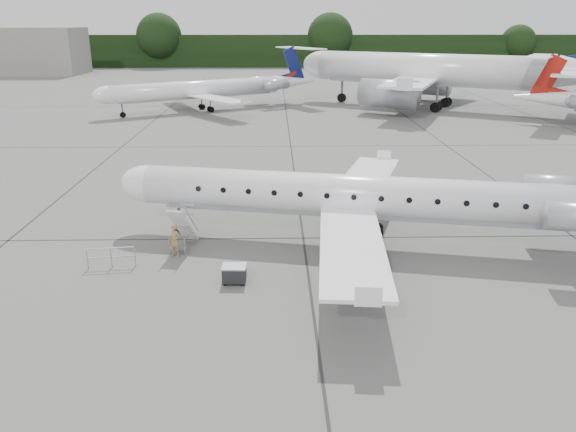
{
  "coord_description": "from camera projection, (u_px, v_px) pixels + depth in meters",
  "views": [
    {
      "loc": [
        -7.0,
        -20.63,
        11.16
      ],
      "look_at": [
        -6.4,
        4.9,
        2.3
      ],
      "focal_mm": 35.0,
      "sensor_mm": 36.0,
      "label": 1
    }
  ],
  "objects": [
    {
      "name": "ground",
      "position": [
        445.0,
        306.0,
        23.3
      ],
      "size": [
        320.0,
        320.0,
        0.0
      ],
      "primitive_type": "plane",
      "color": "slate",
      "rests_on": "ground"
    },
    {
      "name": "treeline",
      "position": [
        301.0,
        51.0,
        144.76
      ],
      "size": [
        260.0,
        4.0,
        8.0
      ],
      "primitive_type": "cube",
      "color": "black",
      "rests_on": "ground"
    },
    {
      "name": "main_regional_jet",
      "position": [
        359.0,
        176.0,
        28.53
      ],
      "size": [
        32.95,
        26.64,
        7.49
      ],
      "primitive_type": null,
      "rotation": [
        0.0,
        0.0,
        -0.21
      ],
      "color": "white",
      "rests_on": "ground"
    },
    {
      "name": "airstair",
      "position": [
        183.0,
        226.0,
        28.92
      ],
      "size": [
        1.26,
        2.22,
        2.35
      ],
      "primitive_type": null,
      "rotation": [
        0.0,
        0.0,
        -0.21
      ],
      "color": "white",
      "rests_on": "ground"
    },
    {
      "name": "passenger",
      "position": [
        175.0,
        241.0,
        27.92
      ],
      "size": [
        0.73,
        0.66,
        1.68
      ],
      "primitive_type": "imported",
      "rotation": [
        0.0,
        0.0,
        -0.55
      ],
      "color": "olive",
      "rests_on": "ground"
    },
    {
      "name": "safety_railing",
      "position": [
        111.0,
        258.0,
        26.74
      ],
      "size": [
        2.19,
        0.37,
        1.0
      ],
      "primitive_type": null,
      "rotation": [
        0.0,
        0.0,
        0.13
      ],
      "color": "#9A9CA2",
      "rests_on": "ground"
    },
    {
      "name": "baggage_cart",
      "position": [
        234.0,
        274.0,
        25.19
      ],
      "size": [
        1.07,
        0.88,
        0.89
      ],
      "primitive_type": null,
      "rotation": [
        0.0,
        0.0,
        -0.04
      ],
      "color": "black",
      "rests_on": "ground"
    },
    {
      "name": "bg_narrowbody",
      "position": [
        431.0,
        54.0,
        74.04
      ],
      "size": [
        49.04,
        45.04,
        14.35
      ],
      "primitive_type": null,
      "rotation": [
        0.0,
        0.0,
        -0.53
      ],
      "color": "white",
      "rests_on": "ground"
    },
    {
      "name": "bg_regional_left",
      "position": [
        197.0,
        81.0,
        72.61
      ],
      "size": [
        36.68,
        33.75,
        7.84
      ],
      "primitive_type": null,
      "rotation": [
        0.0,
        0.0,
        0.54
      ],
      "color": "white",
      "rests_on": "ground"
    }
  ]
}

